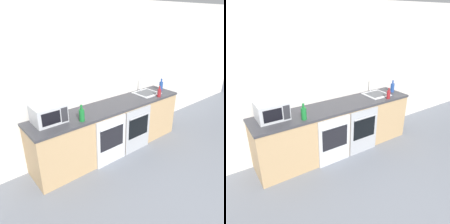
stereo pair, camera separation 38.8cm
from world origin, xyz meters
The scene contains 9 objects.
wall_back centered at (0.00, 2.35, 1.30)m, with size 10.00×0.06×2.60m.
counter_back centered at (0.00, 2.01, 0.45)m, with size 2.97×0.65×0.90m.
oven_left centered at (-0.25, 1.69, 0.43)m, with size 0.60×0.06×0.85m.
oven_right centered at (0.37, 1.69, 0.43)m, with size 0.60×0.06×0.85m.
microwave centered at (-1.11, 2.08, 1.04)m, with size 0.46×0.37×0.27m.
bottle_blue centered at (1.35, 2.01, 1.00)m, with size 0.08×0.08×0.24m.
bottle_green centered at (-0.71, 1.81, 1.00)m, with size 0.08×0.08×0.26m.
bottle_red centered at (1.00, 1.77, 0.99)m, with size 0.07×0.07×0.21m.
sink centered at (0.96, 2.06, 0.92)m, with size 0.45×0.42×0.29m.
Camera 2 is at (-1.90, -0.96, 2.34)m, focal length 35.00 mm.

